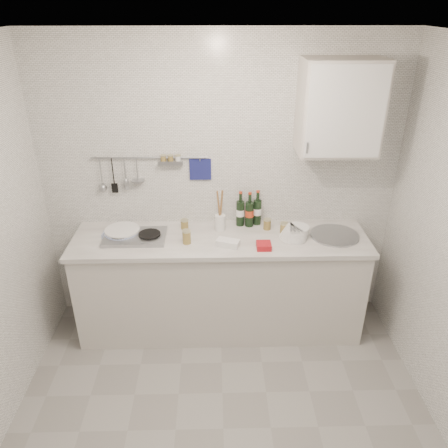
{
  "coord_description": "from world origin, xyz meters",
  "views": [
    {
      "loc": [
        -0.04,
        -2.05,
        2.67
      ],
      "look_at": [
        0.03,
        0.9,
        1.15
      ],
      "focal_mm": 35.0,
      "sensor_mm": 36.0,
      "label": 1
    }
  ],
  "objects_px": {
    "plate_stack_hob": "(121,232)",
    "wine_bottles": "(249,209)",
    "utensil_crock": "(220,220)",
    "wall_cabinet": "(340,108)",
    "plate_stack_sink": "(295,233)"
  },
  "relations": [
    {
      "from": "plate_stack_hob",
      "to": "wine_bottles",
      "type": "relative_size",
      "value": 1.02
    },
    {
      "from": "plate_stack_hob",
      "to": "wine_bottles",
      "type": "distance_m",
      "value": 1.09
    },
    {
      "from": "utensil_crock",
      "to": "wall_cabinet",
      "type": "bearing_deg",
      "value": -1.26
    },
    {
      "from": "plate_stack_hob",
      "to": "plate_stack_sink",
      "type": "xyz_separation_m",
      "value": [
        1.44,
        -0.08,
        0.02
      ]
    },
    {
      "from": "wine_bottles",
      "to": "utensil_crock",
      "type": "relative_size",
      "value": 0.84
    },
    {
      "from": "plate_stack_hob",
      "to": "plate_stack_sink",
      "type": "bearing_deg",
      "value": -3.02
    },
    {
      "from": "wine_bottles",
      "to": "plate_stack_sink",
      "type": "bearing_deg",
      "value": -33.66
    },
    {
      "from": "wall_cabinet",
      "to": "plate_stack_hob",
      "type": "xyz_separation_m",
      "value": [
        -1.72,
        -0.07,
        -1.0
      ]
    },
    {
      "from": "wall_cabinet",
      "to": "wine_bottles",
      "type": "bearing_deg",
      "value": 171.18
    },
    {
      "from": "utensil_crock",
      "to": "plate_stack_hob",
      "type": "bearing_deg",
      "value": -174.1
    },
    {
      "from": "plate_stack_sink",
      "to": "utensil_crock",
      "type": "height_order",
      "value": "utensil_crock"
    },
    {
      "from": "plate_stack_hob",
      "to": "utensil_crock",
      "type": "height_order",
      "value": "utensil_crock"
    },
    {
      "from": "plate_stack_hob",
      "to": "plate_stack_sink",
      "type": "distance_m",
      "value": 1.44
    },
    {
      "from": "plate_stack_hob",
      "to": "utensil_crock",
      "type": "distance_m",
      "value": 0.83
    },
    {
      "from": "wall_cabinet",
      "to": "plate_stack_sink",
      "type": "height_order",
      "value": "wall_cabinet"
    }
  ]
}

